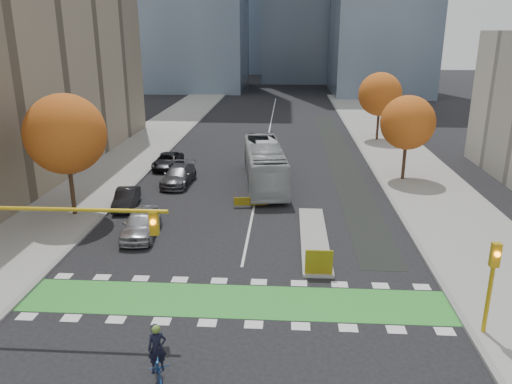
# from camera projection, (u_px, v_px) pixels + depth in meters

# --- Properties ---
(ground) EXTENTS (300.00, 300.00, 0.00)m
(ground) POSITION_uv_depth(u_px,v_px,m) (231.00, 319.00, 21.72)
(ground) COLOR black
(ground) RESTS_ON ground
(sidewalk_west) EXTENTS (7.00, 120.00, 0.15)m
(sidewalk_west) POSITION_uv_depth(u_px,v_px,m) (97.00, 181.00, 41.50)
(sidewalk_west) COLOR gray
(sidewalk_west) RESTS_ON ground
(sidewalk_east) EXTENTS (7.00, 120.00, 0.15)m
(sidewalk_east) POSITION_uv_depth(u_px,v_px,m) (427.00, 187.00, 39.87)
(sidewalk_east) COLOR gray
(sidewalk_east) RESTS_ON ground
(curb_west) EXTENTS (0.30, 120.00, 0.16)m
(curb_west) POSITION_uv_depth(u_px,v_px,m) (138.00, 181.00, 41.29)
(curb_west) COLOR gray
(curb_west) RESTS_ON ground
(curb_east) EXTENTS (0.30, 120.00, 0.16)m
(curb_east) POSITION_uv_depth(u_px,v_px,m) (382.00, 186.00, 40.08)
(curb_east) COLOR gray
(curb_east) RESTS_ON ground
(bike_crossing) EXTENTS (20.00, 3.00, 0.01)m
(bike_crossing) POSITION_uv_depth(u_px,v_px,m) (235.00, 301.00, 23.14)
(bike_crossing) COLOR green
(bike_crossing) RESTS_ON ground
(centre_line) EXTENTS (0.15, 70.00, 0.01)m
(centre_line) POSITION_uv_depth(u_px,v_px,m) (268.00, 136.00, 59.70)
(centre_line) COLOR silver
(centre_line) RESTS_ON ground
(bike_lane_paint) EXTENTS (2.50, 50.00, 0.01)m
(bike_lane_paint) POSITION_uv_depth(u_px,v_px,m) (339.00, 157.00, 49.75)
(bike_lane_paint) COLOR black
(bike_lane_paint) RESTS_ON ground
(median_island) EXTENTS (1.60, 10.00, 0.16)m
(median_island) POSITION_uv_depth(u_px,v_px,m) (314.00, 238.00, 30.00)
(median_island) COLOR gray
(median_island) RESTS_ON ground
(hazard_board) EXTENTS (1.40, 0.12, 1.30)m
(hazard_board) POSITION_uv_depth(u_px,v_px,m) (319.00, 262.00, 25.22)
(hazard_board) COLOR yellow
(hazard_board) RESTS_ON median_island
(tree_west) EXTENTS (5.20, 5.20, 8.22)m
(tree_west) POSITION_uv_depth(u_px,v_px,m) (66.00, 134.00, 32.11)
(tree_west) COLOR #332114
(tree_west) RESTS_ON ground
(tree_east_near) EXTENTS (4.40, 4.40, 7.08)m
(tree_east_near) POSITION_uv_depth(u_px,v_px,m) (408.00, 123.00, 40.39)
(tree_east_near) COLOR #332114
(tree_east_near) RESTS_ON ground
(tree_east_far) EXTENTS (4.80, 4.80, 7.65)m
(tree_east_far) POSITION_uv_depth(u_px,v_px,m) (380.00, 94.00, 55.43)
(tree_east_far) COLOR #332114
(tree_east_far) RESTS_ON ground
(traffic_signal_west) EXTENTS (8.53, 0.56, 5.20)m
(traffic_signal_west) POSITION_uv_depth(u_px,v_px,m) (37.00, 233.00, 20.47)
(traffic_signal_west) COLOR #BF9914
(traffic_signal_west) RESTS_ON ground
(traffic_signal_east) EXTENTS (0.35, 0.43, 4.10)m
(traffic_signal_east) POSITION_uv_depth(u_px,v_px,m) (492.00, 275.00, 19.76)
(traffic_signal_east) COLOR #BF9914
(traffic_signal_east) RESTS_ON ground
(cyclist) EXTENTS (1.38, 2.13, 2.33)m
(cyclist) POSITION_uv_depth(u_px,v_px,m) (158.00, 364.00, 17.56)
(cyclist) COLOR navy
(cyclist) RESTS_ON ground
(bus) EXTENTS (4.26, 12.26, 3.35)m
(bus) POSITION_uv_depth(u_px,v_px,m) (265.00, 164.00, 40.35)
(bus) COLOR #AEB3B6
(bus) RESTS_ON ground
(parked_car_a) EXTENTS (2.21, 4.87, 1.62)m
(parked_car_a) POSITION_uv_depth(u_px,v_px,m) (141.00, 223.00, 30.29)
(parked_car_a) COLOR #A4A4A9
(parked_car_a) RESTS_ON ground
(parked_car_b) EXTENTS (1.90, 4.18, 1.33)m
(parked_car_b) POSITION_uv_depth(u_px,v_px,m) (126.00, 198.00, 35.23)
(parked_car_b) COLOR black
(parked_car_b) RESTS_ON ground
(parked_car_c) EXTENTS (2.37, 5.28, 1.50)m
(parked_car_c) POSITION_uv_depth(u_px,v_px,m) (179.00, 175.00, 40.56)
(parked_car_c) COLOR #47474C
(parked_car_c) RESTS_ON ground
(parked_car_d) EXTENTS (2.28, 4.84, 1.34)m
(parked_car_d) POSITION_uv_depth(u_px,v_px,m) (168.00, 161.00, 45.45)
(parked_car_d) COLOR black
(parked_car_d) RESTS_ON ground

